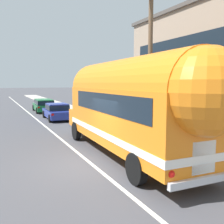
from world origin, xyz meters
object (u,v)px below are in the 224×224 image
utility_pole (150,58)px  car_second (44,105)px  painted_bus (133,103)px  car_lead (57,111)px

utility_pole → car_second: 16.77m
car_second → utility_pole: bearing=-80.3°
utility_pole → car_second: size_ratio=1.79×
utility_pole → car_second: bearing=99.7°
painted_bus → car_lead: 12.67m
car_lead → car_second: size_ratio=0.95×
painted_bus → car_second: painted_bus is taller
utility_pole → painted_bus: 4.23m
utility_pole → car_lead: utility_pole is taller
painted_bus → car_lead: bearing=90.9°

